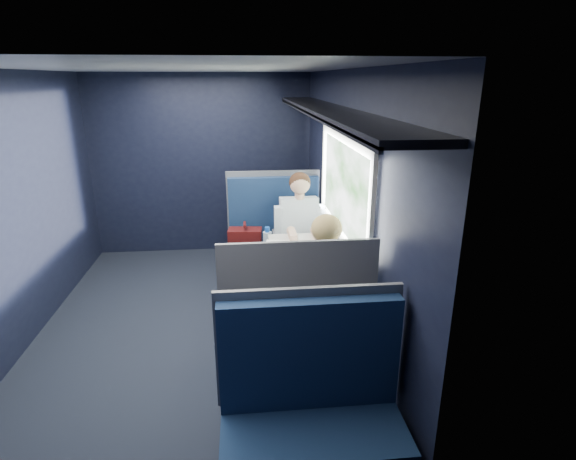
{
  "coord_description": "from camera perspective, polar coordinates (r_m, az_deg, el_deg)",
  "views": [
    {
      "loc": [
        0.51,
        -3.75,
        2.23
      ],
      "look_at": [
        0.9,
        0.0,
        0.95
      ],
      "focal_mm": 28.0,
      "sensor_mm": 36.0,
      "label": 1
    }
  ],
  "objects": [
    {
      "name": "woman",
      "position": [
        3.44,
        4.57,
        -7.17
      ],
      "size": [
        0.53,
        0.56,
        1.32
      ],
      "color": "black",
      "rests_on": "ground"
    },
    {
      "name": "seat_bay_far",
      "position": [
        3.41,
        0.7,
        -13.36
      ],
      "size": [
        1.04,
        0.62,
        1.26
      ],
      "color": "#0E1E3E",
      "rests_on": "ground"
    },
    {
      "name": "bottle_small",
      "position": [
        4.28,
        5.15,
        -0.27
      ],
      "size": [
        0.07,
        0.07,
        0.23
      ],
      "color": "silver",
      "rests_on": "table"
    },
    {
      "name": "laptop",
      "position": [
        4.2,
        5.97,
        -1.09
      ],
      "size": [
        0.31,
        0.37,
        0.25
      ],
      "color": "silver",
      "rests_on": "table"
    },
    {
      "name": "papers",
      "position": [
        3.99,
        0.29,
        -3.08
      ],
      "size": [
        0.61,
        0.79,
        0.01
      ],
      "primitive_type": "cube",
      "rotation": [
        0.0,
        0.0,
        -0.16
      ],
      "color": "white",
      "rests_on": "table"
    },
    {
      "name": "man",
      "position": [
        4.73,
        1.54,
        0.13
      ],
      "size": [
        0.53,
        0.56,
        1.32
      ],
      "color": "black",
      "rests_on": "ground"
    },
    {
      "name": "seat_row_front",
      "position": [
        5.84,
        -2.31,
        0.59
      ],
      "size": [
        1.04,
        0.51,
        1.16
      ],
      "color": "#0E1E3E",
      "rests_on": "ground"
    },
    {
      "name": "table",
      "position": [
        4.09,
        1.85,
        -3.74
      ],
      "size": [
        0.62,
        1.0,
        0.74
      ],
      "color": "#54565E",
      "rests_on": "ground"
    },
    {
      "name": "room_shell",
      "position": [
        3.85,
        -13.19,
        7.01
      ],
      "size": [
        3.0,
        4.4,
        2.4
      ],
      "color": "black",
      "rests_on": "ground"
    },
    {
      "name": "seat_row_back",
      "position": [
        2.69,
        3.17,
        -23.87
      ],
      "size": [
        1.04,
        0.51,
        1.16
      ],
      "color": "#0E1E3E",
      "rests_on": "ground"
    },
    {
      "name": "ground",
      "position": [
        4.39,
        -12.05,
        -12.29
      ],
      "size": [
        2.8,
        4.2,
        0.01
      ],
      "primitive_type": "cube",
      "color": "black"
    },
    {
      "name": "cup",
      "position": [
        4.5,
        4.42,
        -0.08
      ],
      "size": [
        0.06,
        0.06,
        0.08
      ],
      "primitive_type": "cylinder",
      "color": "white",
      "rests_on": "table"
    },
    {
      "name": "seat_bay_near",
      "position": [
        4.97,
        -1.8,
        -2.57
      ],
      "size": [
        1.04,
        0.62,
        1.26
      ],
      "color": "#0E1E3E",
      "rests_on": "ground"
    }
  ]
}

